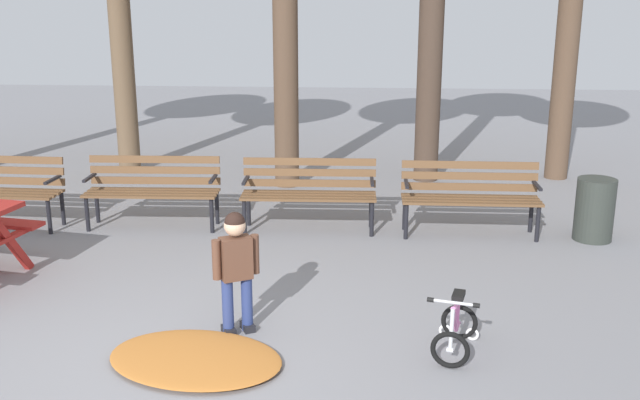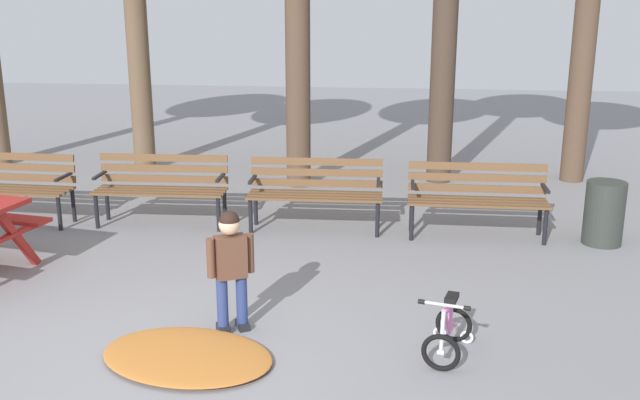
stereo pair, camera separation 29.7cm
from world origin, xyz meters
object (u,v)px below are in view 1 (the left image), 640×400
at_px(kids_bicycle, 455,329).
at_px(trash_bin, 595,209).
at_px(park_bench_far_right, 470,192).
at_px(child_standing, 236,263).
at_px(park_bench_left, 153,185).
at_px(park_bench_right, 309,188).

height_order(kids_bicycle, trash_bin, trash_bin).
xyz_separation_m(park_bench_far_right, child_standing, (-2.25, -2.82, 0.11)).
height_order(park_bench_left, park_bench_right, same).
height_order(park_bench_right, child_standing, child_standing).
bearing_deg(trash_bin, park_bench_left, 178.26).
relative_size(park_bench_left, park_bench_far_right, 1.01).
xyz_separation_m(park_bench_left, park_bench_far_right, (3.80, -0.04, 0.00)).
relative_size(park_bench_far_right, child_standing, 1.53).
bearing_deg(park_bench_far_right, park_bench_left, 179.45).
distance_m(park_bench_left, kids_bicycle, 4.55).
xyz_separation_m(park_bench_far_right, kids_bicycle, (-0.48, -3.06, -0.31)).
xyz_separation_m(kids_bicycle, trash_bin, (1.89, 2.94, 0.16)).
relative_size(park_bench_left, child_standing, 1.54).
distance_m(kids_bicycle, trash_bin, 3.50).
bearing_deg(park_bench_far_right, child_standing, -128.67).
relative_size(child_standing, kids_bicycle, 1.70).
bearing_deg(kids_bicycle, park_bench_left, 137.03).
bearing_deg(trash_bin, kids_bicycle, -122.73).
distance_m(child_standing, trash_bin, 4.55).
xyz_separation_m(park_bench_right, child_standing, (-0.35, -2.86, 0.11)).
relative_size(park_bench_left, kids_bicycle, 2.62).
bearing_deg(park_bench_far_right, park_bench_right, 178.69).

